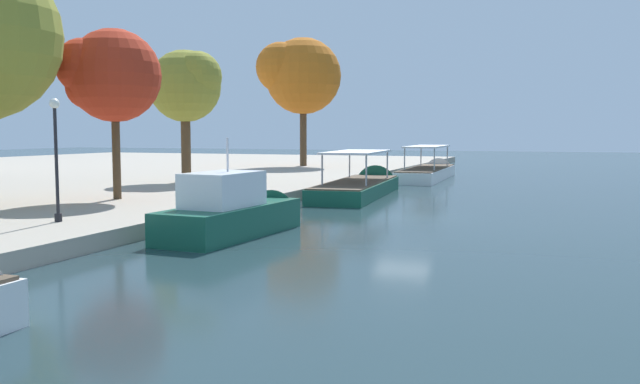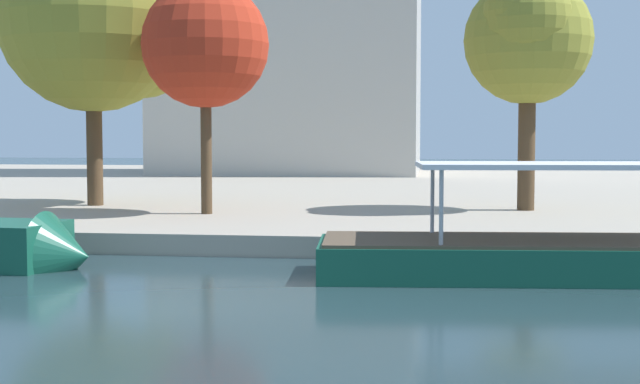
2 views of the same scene
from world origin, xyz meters
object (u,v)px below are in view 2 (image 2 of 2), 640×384
object	(u,v)px
tour_boat_2	(628,265)
tree_1	(527,34)
tree_3	(201,45)
tree_2	(98,20)

from	to	relation	value
tour_boat_2	tree_1	distance (m)	13.19
tour_boat_2	tree_3	bearing A→B (deg)	140.65
tour_boat_2	tree_2	bearing A→B (deg)	141.56
tree_1	tree_2	world-z (taller)	tree_2
tree_1	tour_boat_2	bearing A→B (deg)	-83.21
tree_1	tree_2	distance (m)	16.50
tour_boat_2	tree_2	world-z (taller)	tree_2
tree_3	tree_1	bearing A→B (deg)	12.40
tree_2	tour_boat_2	bearing A→B (deg)	-33.46
tree_1	tree_3	distance (m)	11.74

